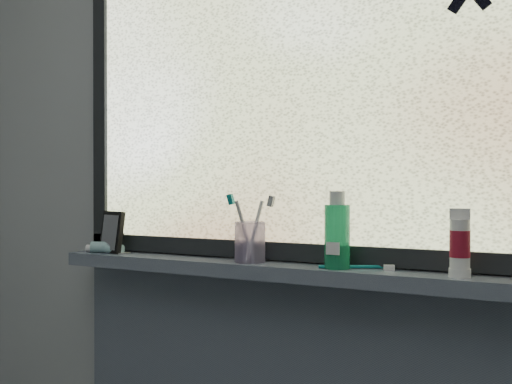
{
  "coord_description": "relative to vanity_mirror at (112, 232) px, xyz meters",
  "views": [
    {
      "loc": [
        0.58,
        -0.2,
        1.23
      ],
      "look_at": [
        -0.07,
        1.05,
        1.22
      ],
      "focal_mm": 40.0,
      "sensor_mm": 36.0,
      "label": 1
    }
  ],
  "objects": [
    {
      "name": "wall_back",
      "position": [
        0.68,
        0.08,
        0.16
      ],
      "size": [
        3.0,
        0.01,
        2.5
      ],
      "primitive_type": "cube",
      "color": "#9EA3A8",
      "rests_on": "ground"
    },
    {
      "name": "windowsill",
      "position": [
        0.68,
        0.01,
        -0.09
      ],
      "size": [
        1.62,
        0.14,
        0.04
      ],
      "primitive_type": "cube",
      "color": "#505A6B",
      "rests_on": "wall_back"
    },
    {
      "name": "window_pane",
      "position": [
        0.68,
        0.06,
        0.44
      ],
      "size": [
        1.5,
        0.01,
        1.0
      ],
      "primitive_type": "cube",
      "color": "silver",
      "rests_on": "wall_back"
    },
    {
      "name": "frame_bottom",
      "position": [
        0.68,
        0.06,
        -0.04
      ],
      "size": [
        1.6,
        0.03,
        0.05
      ],
      "primitive_type": "cube",
      "color": "black",
      "rests_on": "windowsill"
    },
    {
      "name": "frame_left",
      "position": [
        -0.09,
        0.06,
        0.44
      ],
      "size": [
        0.05,
        0.03,
        1.1
      ],
      "primitive_type": "cube",
      "color": "black",
      "rests_on": "wall_back"
    },
    {
      "name": "vanity_mirror",
      "position": [
        0.0,
        0.0,
        0.0
      ],
      "size": [
        0.12,
        0.08,
        0.13
      ],
      "primitive_type": "cube",
      "rotation": [
        0.0,
        0.0,
        -0.28
      ],
      "color": "black",
      "rests_on": "windowsill"
    },
    {
      "name": "toothpaste_tube",
      "position": [
        -0.01,
        -0.01,
        -0.05
      ],
      "size": [
        0.2,
        0.11,
        0.04
      ],
      "primitive_type": null,
      "rotation": [
        0.0,
        0.0,
        0.38
      ],
      "color": "silver",
      "rests_on": "windowsill"
    },
    {
      "name": "toothbrush_cup",
      "position": [
        0.5,
        0.0,
        -0.01
      ],
      "size": [
        0.1,
        0.1,
        0.11
      ],
      "primitive_type": "cylinder",
      "rotation": [
        0.0,
        0.0,
        0.13
      ],
      "color": "#BAA6DC",
      "rests_on": "windowsill"
    },
    {
      "name": "toothbrush_lying",
      "position": [
        0.8,
        0.01,
        -0.06
      ],
      "size": [
        0.2,
        0.11,
        0.01
      ],
      "primitive_type": null,
      "rotation": [
        0.0,
        0.0,
        0.46
      ],
      "color": "#0E7E7F",
      "rests_on": "windowsill"
    },
    {
      "name": "mouthwash_bottle",
      "position": [
        0.77,
        -0.0,
        0.03
      ],
      "size": [
        0.09,
        0.09,
        0.17
      ],
      "primitive_type": "cylinder",
      "rotation": [
        0.0,
        0.0,
        0.4
      ],
      "color": "#20AA6A",
      "rests_on": "windowsill"
    },
    {
      "name": "cream_tube",
      "position": [
        1.07,
        -0.01,
        0.02
      ],
      "size": [
        0.05,
        0.05,
        0.12
      ],
      "primitive_type": "cylinder",
      "rotation": [
        0.0,
        0.0,
        0.0
      ],
      "color": "silver",
      "rests_on": "windowsill"
    }
  ]
}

